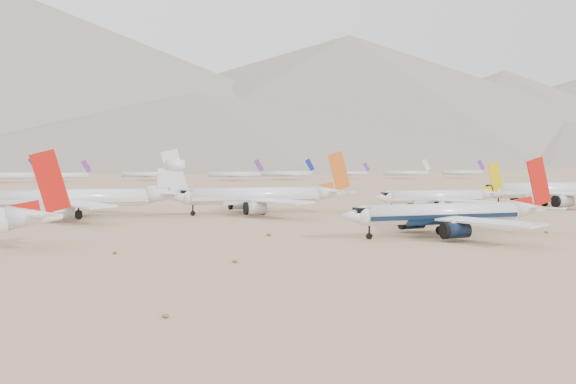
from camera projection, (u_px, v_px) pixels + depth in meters
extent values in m
plane|color=#8C6D51|center=(445.00, 239.00, 120.71)|extent=(7000.00, 7000.00, 0.00)
cylinder|color=white|center=(442.00, 213.00, 124.61)|extent=(32.89, 3.89, 3.89)
cube|color=black|center=(442.00, 216.00, 124.64)|extent=(32.23, 3.95, 0.87)
sphere|color=white|center=(365.00, 216.00, 119.53)|extent=(3.89, 3.89, 3.89)
cube|color=black|center=(362.00, 210.00, 119.30)|extent=(2.72, 2.53, 0.97)
cone|color=white|center=(529.00, 209.00, 130.88)|extent=(8.22, 3.89, 3.89)
cube|color=white|center=(489.00, 222.00, 114.48)|extent=(12.70, 20.02, 0.61)
cube|color=white|center=(548.00, 208.00, 127.75)|extent=(5.22, 6.83, 0.23)
cylinder|color=black|center=(457.00, 231.00, 116.50)|extent=(4.57, 2.80, 2.80)
cube|color=white|center=(423.00, 212.00, 136.39)|extent=(12.70, 20.02, 0.61)
cube|color=white|center=(523.00, 205.00, 134.93)|extent=(5.22, 6.83, 0.23)
cylinder|color=black|center=(413.00, 222.00, 131.85)|extent=(4.57, 2.80, 2.80)
cube|color=#BA120C|center=(539.00, 181.00, 131.28)|extent=(6.23, 0.31, 10.27)
cylinder|color=black|center=(369.00, 236.00, 120.04)|extent=(1.17, 0.49, 1.17)
cylinder|color=black|center=(455.00, 233.00, 122.64)|extent=(1.63, 0.97, 1.63)
cylinder|color=black|center=(440.00, 230.00, 127.81)|extent=(1.63, 0.97, 1.63)
cone|color=white|center=(36.00, 217.00, 108.45)|extent=(8.82, 4.23, 4.23)
cube|color=white|center=(45.00, 216.00, 105.10)|extent=(5.60, 7.32, 0.25)
cube|color=white|center=(47.00, 212.00, 112.82)|extent=(5.60, 7.32, 0.25)
cube|color=#BA120C|center=(50.00, 181.00, 108.89)|extent=(6.69, 0.34, 11.02)
cylinder|color=white|center=(548.00, 190.00, 199.69)|extent=(38.46, 4.66, 4.66)
cube|color=silver|center=(548.00, 192.00, 199.72)|extent=(37.69, 4.73, 1.05)
sphere|color=white|center=(495.00, 191.00, 193.75)|extent=(4.66, 4.66, 4.66)
cube|color=black|center=(493.00, 187.00, 193.47)|extent=(3.26, 3.03, 1.17)
cylinder|color=silver|center=(564.00, 201.00, 190.15)|extent=(5.34, 3.36, 3.36)
cube|color=white|center=(527.00, 190.00, 213.52)|extent=(14.85, 23.41, 0.72)
cylinder|color=silver|center=(522.00, 198.00, 208.21)|extent=(5.34, 3.36, 3.36)
cylinder|color=black|center=(498.00, 206.00, 194.36)|extent=(1.40, 0.58, 1.40)
cylinder|color=black|center=(559.00, 204.00, 197.32)|extent=(1.96, 1.17, 1.96)
cylinder|color=black|center=(544.00, 203.00, 203.51)|extent=(1.96, 1.17, 1.96)
cylinder|color=white|center=(435.00, 196.00, 185.10)|extent=(29.87, 3.63, 3.63)
cube|color=silver|center=(435.00, 198.00, 185.12)|extent=(29.27, 3.68, 0.82)
sphere|color=white|center=(388.00, 197.00, 180.49)|extent=(3.63, 3.63, 3.63)
cube|color=black|center=(387.00, 194.00, 180.27)|extent=(2.54, 2.36, 0.91)
cone|color=white|center=(490.00, 194.00, 190.79)|extent=(7.47, 3.63, 3.63)
cube|color=white|center=(463.00, 201.00, 175.85)|extent=(11.54, 18.18, 0.56)
cube|color=white|center=(501.00, 193.00, 187.94)|extent=(4.74, 6.20, 0.22)
cylinder|color=silver|center=(444.00, 206.00, 177.69)|extent=(4.15, 2.61, 2.61)
cube|color=white|center=(424.00, 196.00, 195.84)|extent=(11.54, 18.18, 0.56)
cube|color=white|center=(487.00, 192.00, 194.49)|extent=(4.74, 6.20, 0.22)
cylinder|color=silver|center=(417.00, 203.00, 191.73)|extent=(4.15, 2.61, 2.61)
cube|color=#D6BC09|center=(496.00, 177.00, 191.16)|extent=(5.66, 0.29, 9.33)
cylinder|color=black|center=(391.00, 210.00, 180.96)|extent=(1.09, 0.45, 1.09)
cylinder|color=black|center=(443.00, 209.00, 183.25)|extent=(1.52, 0.91, 1.52)
cylinder|color=black|center=(434.00, 207.00, 188.08)|extent=(1.52, 0.91, 1.52)
cylinder|color=white|center=(255.00, 196.00, 174.09)|extent=(36.00, 4.40, 4.40)
cube|color=silver|center=(255.00, 198.00, 174.12)|extent=(35.28, 4.47, 0.99)
sphere|color=white|center=(189.00, 197.00, 168.53)|extent=(4.40, 4.40, 4.40)
cube|color=black|center=(186.00, 192.00, 168.26)|extent=(3.08, 2.86, 1.10)
cone|color=white|center=(331.00, 193.00, 180.94)|extent=(9.00, 4.40, 4.40)
cube|color=white|center=(278.00, 201.00, 162.92)|extent=(13.91, 21.91, 0.68)
cube|color=white|center=(342.00, 192.00, 177.50)|extent=(5.72, 7.47, 0.26)
cylinder|color=silver|center=(256.00, 208.00, 165.14)|extent=(5.00, 3.17, 3.17)
cube|color=white|center=(253.00, 196.00, 187.05)|extent=(13.91, 21.91, 0.68)
cube|color=white|center=(331.00, 190.00, 185.41)|extent=(5.72, 7.47, 0.26)
cylinder|color=silver|center=(240.00, 204.00, 182.09)|extent=(5.00, 3.17, 3.17)
cube|color=#D65918|center=(339.00, 171.00, 181.39)|extent=(6.82, 0.35, 11.24)
cylinder|color=black|center=(193.00, 213.00, 169.10)|extent=(1.32, 0.55, 1.32)
cylinder|color=black|center=(263.00, 211.00, 171.84)|extent=(1.85, 1.10, 1.85)
cylinder|color=black|center=(257.00, 210.00, 177.69)|extent=(1.85, 1.10, 1.85)
cylinder|color=white|center=(72.00, 198.00, 161.31)|extent=(37.40, 4.48, 4.48)
cube|color=silver|center=(72.00, 200.00, 161.33)|extent=(36.65, 4.55, 1.01)
cone|color=white|center=(165.00, 195.00, 168.43)|extent=(9.35, 4.48, 4.48)
cube|color=white|center=(84.00, 205.00, 149.75)|extent=(14.44, 22.76, 0.70)
cube|color=white|center=(174.00, 194.00, 164.87)|extent=(5.94, 7.76, 0.27)
cylinder|color=silver|center=(62.00, 212.00, 152.05)|extent=(5.19, 3.22, 3.22)
cube|color=white|center=(84.00, 198.00, 174.72)|extent=(14.44, 22.76, 0.70)
cube|color=white|center=(169.00, 192.00, 173.05)|extent=(5.94, 7.76, 0.27)
cylinder|color=silver|center=(64.00, 207.00, 169.57)|extent=(5.19, 3.22, 3.22)
cube|color=white|center=(174.00, 171.00, 168.89)|extent=(7.09, 0.36, 11.68)
cylinder|color=white|center=(175.00, 165.00, 168.90)|extent=(4.68, 2.90, 2.90)
cylinder|color=black|center=(79.00, 216.00, 159.03)|extent=(1.88, 1.12, 1.88)
cylinder|color=black|center=(79.00, 214.00, 164.98)|extent=(1.88, 1.12, 1.88)
cylinder|color=silver|center=(2.00, 176.00, 396.54)|extent=(41.03, 4.05, 4.05)
cube|color=navy|center=(35.00, 165.00, 402.14)|extent=(8.17, 0.41, 10.29)
cube|color=silver|center=(0.00, 177.00, 386.48)|extent=(10.81, 18.89, 0.41)
cube|color=silver|center=(4.00, 176.00, 406.65)|extent=(10.81, 18.89, 0.41)
cylinder|color=silver|center=(59.00, 175.00, 413.34)|extent=(35.54, 3.51, 3.51)
cube|color=#662E8B|center=(86.00, 166.00, 418.19)|extent=(7.08, 0.35, 8.91)
cube|color=silver|center=(59.00, 177.00, 404.63)|extent=(9.36, 16.36, 0.35)
cube|color=silver|center=(60.00, 176.00, 422.10)|extent=(9.36, 16.36, 0.35)
cylinder|color=silver|center=(148.00, 174.00, 438.90)|extent=(35.90, 3.55, 3.55)
cube|color=white|center=(173.00, 166.00, 443.81)|extent=(7.15, 0.35, 9.00)
cube|color=silver|center=(150.00, 176.00, 430.11)|extent=(9.46, 16.53, 0.35)
cube|color=silver|center=(147.00, 175.00, 447.76)|extent=(9.46, 16.53, 0.35)
cylinder|color=silver|center=(235.00, 174.00, 437.67)|extent=(36.57, 3.61, 3.61)
cube|color=#662E8B|center=(259.00, 165.00, 442.66)|extent=(7.28, 0.36, 9.17)
cube|color=silver|center=(238.00, 176.00, 428.71)|extent=(9.63, 16.83, 0.36)
cube|color=silver|center=(231.00, 175.00, 446.68)|extent=(9.63, 16.83, 0.36)
cylinder|color=silver|center=(287.00, 174.00, 456.80)|extent=(37.59, 3.71, 3.71)
cube|color=navy|center=(310.00, 165.00, 461.93)|extent=(7.49, 0.37, 9.43)
cube|color=silver|center=(291.00, 175.00, 447.59)|extent=(9.90, 17.30, 0.37)
cube|color=silver|center=(282.00, 174.00, 466.07)|extent=(9.90, 17.30, 0.37)
cylinder|color=silver|center=(350.00, 173.00, 487.34)|extent=(29.04, 2.87, 2.87)
cube|color=#662E8B|center=(366.00, 167.00, 491.31)|extent=(5.78, 0.29, 7.29)
cube|color=silver|center=(354.00, 174.00, 480.22)|extent=(7.65, 13.37, 0.29)
cube|color=silver|center=(346.00, 174.00, 494.50)|extent=(7.65, 13.37, 0.29)
cylinder|color=silver|center=(406.00, 173.00, 479.75)|extent=(36.35, 3.59, 3.59)
cube|color=white|center=(426.00, 165.00, 484.72)|extent=(7.24, 0.36, 9.12)
cube|color=silver|center=(412.00, 174.00, 470.85)|extent=(9.58, 16.73, 0.36)
cube|color=silver|center=(400.00, 174.00, 488.72)|extent=(9.58, 16.73, 0.36)
cylinder|color=silver|center=(463.00, 173.00, 497.21)|extent=(35.18, 3.48, 3.48)
cube|color=#662E8B|center=(481.00, 165.00, 502.01)|extent=(7.01, 0.35, 8.82)
cube|color=silver|center=(470.00, 174.00, 488.59)|extent=(9.27, 16.19, 0.35)
cube|color=silver|center=(456.00, 173.00, 505.88)|extent=(9.27, 16.19, 0.35)
cone|color=slate|center=(192.00, 116.00, 1581.71)|extent=(1824.00, 1824.00, 240.00)
cone|color=slate|center=(349.00, 100.00, 1903.41)|extent=(2356.00, 2356.00, 380.00)
cone|color=slate|center=(504.00, 117.00, 2003.20)|extent=(1682.00, 1682.00, 290.00)
cone|color=slate|center=(199.00, 129.00, 1208.01)|extent=(1260.00, 1260.00, 140.00)
cone|color=slate|center=(567.00, 143.00, 1471.57)|extent=(900.00, 900.00, 100.00)
ellipsoid|color=brown|center=(166.00, 316.00, 60.87)|extent=(0.70, 0.70, 0.39)
ellipsoid|color=brown|center=(235.00, 261.00, 92.92)|extent=(0.84, 0.84, 0.46)
ellipsoid|color=brown|center=(269.00, 235.00, 124.98)|extent=(0.98, 0.98, 0.54)
ellipsoid|color=brown|center=(546.00, 232.00, 129.75)|extent=(0.84, 0.84, 0.46)
ellipsoid|color=brown|center=(511.00, 217.00, 161.80)|extent=(0.98, 0.98, 0.54)
ellipsoid|color=brown|center=(115.00, 252.00, 101.54)|extent=(0.80, 0.80, 0.44)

